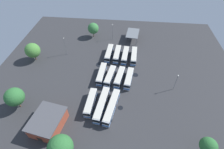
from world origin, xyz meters
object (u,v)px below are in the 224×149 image
object	(u,v)px
bus_row0_slot3	(134,56)
bus_row0_slot0	(109,53)
bus_row1_slot3	(129,78)
bus_row2_slot0	(91,102)
bus_row2_slot2	(112,107)
bus_row0_slot2	(125,55)
bus_row0_slot1	(117,54)
bus_row1_slot0	(102,74)
tree_northwest	(93,28)
tree_east_edge	(208,146)
tree_south_edge	(60,148)
bus_row1_slot2	(119,77)
maintenance_shelter	(133,33)
depot_building	(48,122)
bus_row2_slot1	(102,104)
lamp_post_by_building	(176,82)
tree_west_edge	(33,50)
lamp_post_mid_lot	(65,46)
tree_northeast	(14,97)
bus_row1_slot1	(110,76)
lamp_post_near_entrance	(112,31)

from	to	relation	value
bus_row0_slot3	bus_row0_slot0	bearing A→B (deg)	-94.54
bus_row1_slot3	bus_row2_slot0	bearing A→B (deg)	-44.75
bus_row2_slot2	bus_row0_slot2	bearing A→B (deg)	173.49
bus_row0_slot1	bus_row1_slot0	size ratio (longest dim) A/B	0.97
tree_northwest	bus_row1_slot0	bearing A→B (deg)	16.02
tree_east_edge	tree_northwest	bearing A→B (deg)	-144.33
bus_row0_slot1	tree_south_edge	bearing A→B (deg)	-13.69
bus_row1_slot2	tree_northwest	bearing A→B (deg)	-152.79
bus_row1_slot3	maintenance_shelter	world-z (taller)	maintenance_shelter
tree_northwest	tree_east_edge	bearing A→B (deg)	35.67
bus_row0_slot0	depot_building	world-z (taller)	depot_building
bus_row0_slot3	bus_row0_slot1	bearing A→B (deg)	-94.59
bus_row2_slot1	lamp_post_by_building	size ratio (longest dim) A/B	1.86
bus_row0_slot3	tree_west_edge	distance (m)	47.72
bus_row0_slot1	bus_row0_slot3	world-z (taller)	same
bus_row1_slot2	tree_east_edge	xyz separation A→B (m)	(27.86, 26.73, 3.48)
bus_row1_slot3	bus_row2_slot2	size ratio (longest dim) A/B	0.73
bus_row0_slot3	maintenance_shelter	size ratio (longest dim) A/B	1.04
tree_west_edge	bus_row2_slot1	bearing A→B (deg)	55.90
bus_row0_slot1	bus_row0_slot3	distance (m)	8.16
bus_row0_slot3	tree_northwest	size ratio (longest dim) A/B	1.41
bus_row0_slot0	bus_row2_slot2	distance (m)	31.43
bus_row1_slot3	bus_row0_slot1	bearing A→B (deg)	-158.74
tree_west_edge	depot_building	bearing A→B (deg)	30.08
maintenance_shelter	bus_row0_slot1	bearing A→B (deg)	-23.07
lamp_post_mid_lot	tree_northeast	bearing A→B (deg)	-13.98
tree_south_edge	lamp_post_mid_lot	bearing A→B (deg)	-164.31
bus_row2_slot2	tree_south_edge	world-z (taller)	tree_south_edge
depot_building	tree_northwest	world-z (taller)	tree_northwest
bus_row0_slot1	bus_row1_slot1	world-z (taller)	same
bus_row1_slot0	depot_building	world-z (taller)	depot_building
tree_south_edge	tree_northeast	size ratio (longest dim) A/B	1.08
lamp_post_mid_lot	lamp_post_near_entrance	bearing A→B (deg)	126.61
bus_row2_slot0	lamp_post_near_entrance	distance (m)	45.84
bus_row0_slot1	bus_row1_slot2	size ratio (longest dim) A/B	1.05
bus_row0_slot0	bus_row0_slot3	bearing A→B (deg)	85.46
lamp_post_mid_lot	tree_east_edge	xyz separation A→B (m)	(43.36, 54.33, 0.20)
tree_south_edge	depot_building	bearing A→B (deg)	-138.67
bus_row2_slot1	lamp_post_mid_lot	distance (m)	37.48
bus_row0_slot1	tree_west_edge	world-z (taller)	tree_west_edge
tree_west_edge	tree_south_edge	size ratio (longest dim) A/B	0.91
bus_row0_slot3	tree_northwest	world-z (taller)	tree_northwest
maintenance_shelter	lamp_post_by_building	bearing A→B (deg)	25.91
bus_row0_slot1	tree_west_edge	bearing A→B (deg)	-81.59
bus_row0_slot2	lamp_post_by_building	bearing A→B (deg)	48.86
bus_row1_slot1	tree_south_edge	xyz separation A→B (m)	(32.88, -10.03, 4.35)
bus_row0_slot1	depot_building	xyz separation A→B (m)	(39.34, -19.73, 0.66)
bus_row1_slot2	tree_northwest	distance (m)	37.33
bus_row2_slot0	tree_east_edge	xyz separation A→B (m)	(13.72, 36.39, 3.48)
bus_row2_slot2	lamp_post_near_entrance	world-z (taller)	lamp_post_near_entrance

